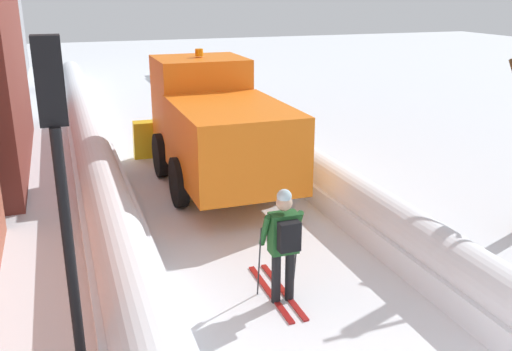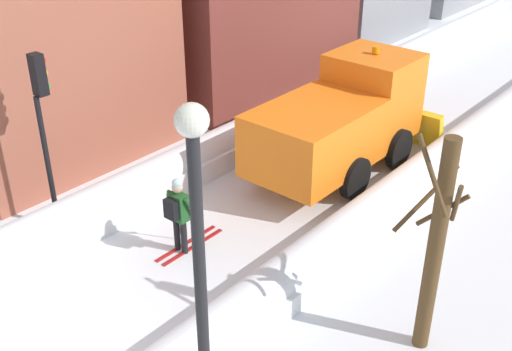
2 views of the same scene
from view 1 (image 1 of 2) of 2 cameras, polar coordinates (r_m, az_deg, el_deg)
ground_plane at (r=14.53m, az=-6.01°, el=0.09°), size 80.00×80.00×0.00m
snowbank_left at (r=14.07m, az=-15.77°, el=0.77°), size 1.10×36.00×1.02m
snowbank_right at (r=15.14m, az=2.97°, el=2.33°), size 1.10×36.00×0.90m
plow_truck at (r=13.36m, az=-4.13°, el=5.11°), size 3.20×5.98×3.12m
skier at (r=8.37m, az=2.81°, el=-6.62°), size 0.62×1.80×1.81m
traffic_light_pole at (r=6.21m, az=-19.36°, el=1.98°), size 0.28×0.42×4.10m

